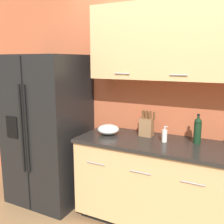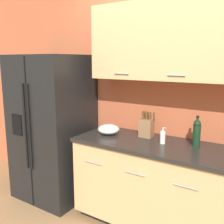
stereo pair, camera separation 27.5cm
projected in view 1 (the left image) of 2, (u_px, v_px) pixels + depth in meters
The scene contains 7 objects.
wall_back at pixel (176, 84), 2.69m from camera, with size 10.00×0.39×2.60m.
counter_unit at pixel (173, 187), 2.58m from camera, with size 1.96×0.64×0.90m.
refrigerator at pixel (48, 129), 3.14m from camera, with size 0.85×0.75×1.75m.
knife_block at pixel (147, 126), 2.74m from camera, with size 0.15×0.10×0.27m.
wine_bottle at pixel (198, 130), 2.49m from camera, with size 0.07×0.07×0.29m.
soap_dispenser at pixel (164, 136), 2.55m from camera, with size 0.06×0.05×0.16m.
mixing_bowl at pixel (108, 129), 2.83m from camera, with size 0.23×0.23×0.10m.
Camera 1 is at (0.68, -1.47, 1.69)m, focal length 42.00 mm.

